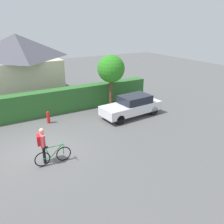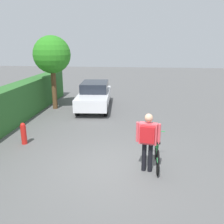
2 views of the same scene
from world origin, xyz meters
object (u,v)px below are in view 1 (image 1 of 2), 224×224
(person_rider, at_px, (42,142))
(bicycle, at_px, (53,156))
(tree_kerbside, at_px, (111,69))
(fire_hydrant, at_px, (48,117))
(parked_car_near, at_px, (132,106))

(person_rider, bearing_deg, bicycle, -39.95)
(person_rider, xyz_separation_m, tree_kerbside, (6.46, 4.94, 1.87))
(bicycle, distance_m, tree_kerbside, 8.44)
(tree_kerbside, distance_m, fire_hydrant, 5.58)
(parked_car_near, distance_m, tree_kerbside, 3.12)
(bicycle, bearing_deg, fire_hydrant, 76.37)
(person_rider, height_order, fire_hydrant, person_rider)
(tree_kerbside, relative_size, fire_hydrant, 4.89)
(bicycle, relative_size, fire_hydrant, 2.11)
(parked_car_near, height_order, bicycle, parked_car_near)
(tree_kerbside, bearing_deg, person_rider, -142.60)
(parked_car_near, xyz_separation_m, person_rider, (-6.86, -2.76, 0.31))
(bicycle, bearing_deg, person_rider, 140.05)
(parked_car_near, bearing_deg, bicycle, -154.74)
(parked_car_near, bearing_deg, tree_kerbside, 100.22)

